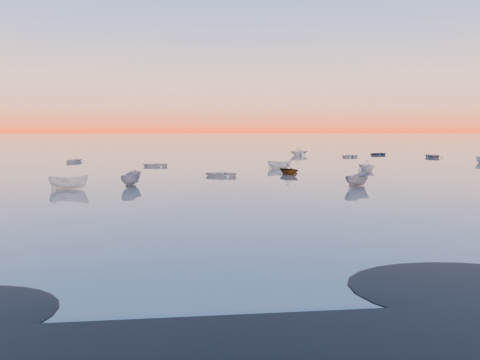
{
  "coord_description": "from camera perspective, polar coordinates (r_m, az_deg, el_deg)",
  "views": [
    {
      "loc": [
        -7.02,
        -17.92,
        6.32
      ],
      "look_at": [
        -1.88,
        28.0,
        0.99
      ],
      "focal_mm": 35.0,
      "sensor_mm": 36.0,
      "label": 1
    }
  ],
  "objects": [
    {
      "name": "ground",
      "position": [
        118.3,
        -2.97,
        3.51
      ],
      "size": [
        600.0,
        600.0,
        0.0
      ],
      "primitive_type": "plane",
      "color": "#685F56",
      "rests_on": "ground"
    },
    {
      "name": "mud_lobes",
      "position": [
        19.38,
        15.63,
        -12.68
      ],
      "size": [
        140.0,
        6.0,
        0.07
      ],
      "primitive_type": null,
      "color": "black",
      "rests_on": "ground"
    },
    {
      "name": "moored_fleet",
      "position": [
        71.55,
        -0.73,
        1.51
      ],
      "size": [
        124.0,
        58.0,
        1.2
      ],
      "primitive_type": null,
      "color": "silver",
      "rests_on": "ground"
    },
    {
      "name": "boat_near_center",
      "position": [
        50.71,
        14.1,
        -0.78
      ],
      "size": [
        4.02,
        4.26,
        1.43
      ],
      "primitive_type": "imported",
      "rotation": [
        0.0,
        0.0,
        2.29
      ],
      "color": "slate",
      "rests_on": "ground"
    },
    {
      "name": "boat_near_right",
      "position": [
        70.02,
        15.14,
        1.18
      ],
      "size": [
        3.56,
        2.71,
        1.14
      ],
      "primitive_type": "imported",
      "rotation": [
        0.0,
        0.0,
        3.58
      ],
      "color": "silver",
      "rests_on": "ground"
    }
  ]
}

